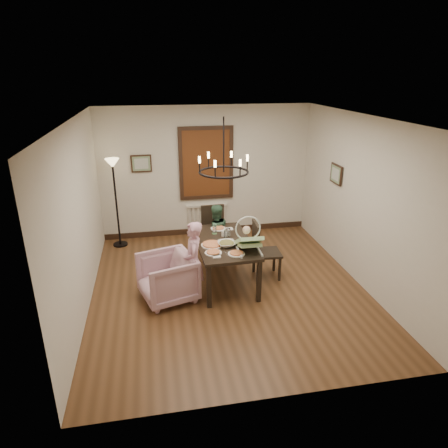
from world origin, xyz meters
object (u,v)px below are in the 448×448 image
object	(u,v)px
drinking_glass	(226,235)
floor_lamp	(116,204)
chair_right	(267,250)
seated_man	(216,238)
chair_far	(215,233)
elderly_woman	(194,268)
armchair	(167,278)
baby_bouncer	(249,239)
dining_table	(224,246)

from	to	relation	value
drinking_glass	floor_lamp	xyz separation A→B (m)	(-1.92, 1.82, 0.06)
chair_right	seated_man	size ratio (longest dim) A/B	1.10
chair_far	chair_right	bearing A→B (deg)	-52.74
chair_far	chair_right	size ratio (longest dim) A/B	0.98
elderly_woman	seated_man	distance (m)	1.36
chair_far	armchair	bearing A→B (deg)	-127.45
baby_bouncer	floor_lamp	world-z (taller)	floor_lamp
seated_man	drinking_glass	size ratio (longest dim) A/B	6.73
baby_bouncer	seated_man	bearing A→B (deg)	106.10
dining_table	baby_bouncer	size ratio (longest dim) A/B	2.79
elderly_woman	armchair	bearing A→B (deg)	-90.43
dining_table	elderly_woman	xyz separation A→B (m)	(-0.57, -0.45, -0.14)
elderly_woman	floor_lamp	world-z (taller)	floor_lamp
armchair	floor_lamp	world-z (taller)	floor_lamp
armchair	elderly_woman	size ratio (longest dim) A/B	0.77
dining_table	baby_bouncer	distance (m)	0.62
chair_right	elderly_woman	xyz separation A→B (m)	(-1.35, -0.48, 0.02)
chair_right	elderly_woman	distance (m)	1.43
chair_far	drinking_glass	world-z (taller)	chair_far
dining_table	armchair	size ratio (longest dim) A/B	2.00
chair_far	elderly_woman	xyz separation A→B (m)	(-0.57, -1.43, 0.03)
seated_man	drinking_glass	world-z (taller)	seated_man
chair_far	elderly_woman	bearing A→B (deg)	-113.68
chair_right	drinking_glass	world-z (taller)	chair_right
chair_right	seated_man	distance (m)	1.10
dining_table	baby_bouncer	bearing A→B (deg)	-56.75
chair_far	armchair	size ratio (longest dim) A/B	1.23
dining_table	seated_man	world-z (taller)	seated_man
armchair	baby_bouncer	xyz separation A→B (m)	(1.30, -0.05, 0.58)
dining_table	floor_lamp	bearing A→B (deg)	132.12
elderly_woman	drinking_glass	xyz separation A→B (m)	(0.62, 0.55, 0.29)
dining_table	chair_far	distance (m)	1.00
baby_bouncer	elderly_woman	bearing A→B (deg)	-178.65
dining_table	seated_man	distance (m)	0.82
floor_lamp	chair_far	bearing A→B (deg)	-26.62
elderly_woman	baby_bouncer	bearing A→B (deg)	96.28
chair_far	drinking_glass	bearing A→B (deg)	-88.55
seated_man	baby_bouncer	size ratio (longest dim) A/B	1.59
chair_right	elderly_woman	world-z (taller)	elderly_woman
seated_man	baby_bouncer	bearing A→B (deg)	92.24
dining_table	armchair	bearing A→B (deg)	-159.92
elderly_woman	seated_man	bearing A→B (deg)	162.07
baby_bouncer	drinking_glass	bearing A→B (deg)	116.81
chair_right	elderly_woman	size ratio (longest dim) A/B	0.97
elderly_woman	chair_right	bearing A→B (deg)	115.89
chair_right	drinking_glass	size ratio (longest dim) A/B	7.39
chair_right	baby_bouncer	bearing A→B (deg)	138.69
floor_lamp	baby_bouncer	bearing A→B (deg)	-47.35
armchair	seated_man	size ratio (longest dim) A/B	0.87
seated_man	drinking_glass	distance (m)	0.79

